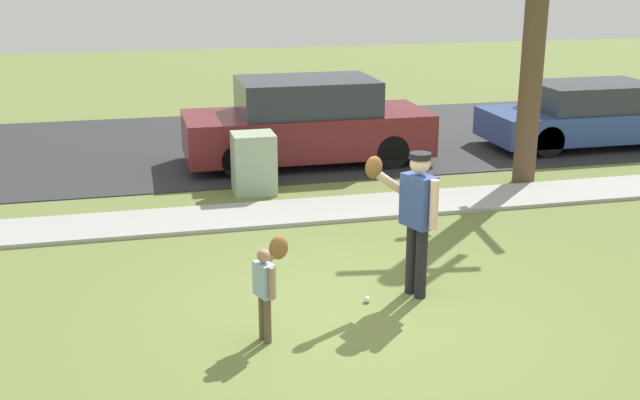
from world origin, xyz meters
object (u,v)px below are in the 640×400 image
parked_suv_maroon (307,123)px  parked_wagon_blue (590,115)px  person_child (268,277)px  baseball (367,299)px  utility_cabinet (254,163)px  street_tree_near (537,13)px  person_adult (415,208)px

parked_suv_maroon → parked_wagon_blue: (6.16, 0.02, -0.13)m
person_child → baseball: (1.25, 0.60, -0.65)m
utility_cabinet → parked_wagon_blue: parked_wagon_blue is taller
street_tree_near → parked_suv_maroon: bearing=146.7°
person_child → parked_suv_maroon: (2.00, 7.14, 0.10)m
person_adult → baseball: bearing=-13.4°
person_child → street_tree_near: size_ratio=0.19×
street_tree_near → parked_wagon_blue: bearing=40.5°
person_child → utility_cabinet: bearing=61.8°
utility_cabinet → parked_suv_maroon: (1.32, 1.79, 0.28)m
person_adult → utility_cabinet: bearing=-97.1°
utility_cabinet → parked_wagon_blue: 7.70m
person_adult → person_child: (-1.83, -0.68, -0.39)m
parked_wagon_blue → utility_cabinet: bearing=-166.4°
person_adult → person_child: bearing=-0.6°
person_child → parked_wagon_blue: (8.16, 7.16, -0.03)m
utility_cabinet → street_tree_near: size_ratio=0.18×
utility_cabinet → parked_suv_maroon: bearing=53.6°
utility_cabinet → parked_suv_maroon: parked_suv_maroon is taller
baseball → person_child: bearing=-154.4°
person_child → parked_wagon_blue: bearing=20.3°
parked_suv_maroon → utility_cabinet: bearing=-126.4°
baseball → street_tree_near: size_ratio=0.01×
utility_cabinet → street_tree_near: bearing=-5.8°
person_child → baseball: bearing=4.6°
parked_wagon_blue → parked_suv_maroon: bearing=-179.8°
person_adult → baseball: person_adult is taller
street_tree_near → person_adult: bearing=-131.0°
person_adult → parked_suv_maroon: bearing=-112.5°
parked_wagon_blue → person_child: bearing=-138.7°
street_tree_near → parked_wagon_blue: street_tree_near is taller
person_child → baseball: size_ratio=14.37×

